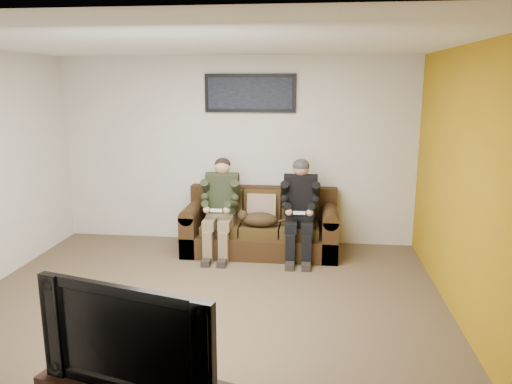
# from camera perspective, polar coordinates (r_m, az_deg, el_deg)

# --- Properties ---
(floor) EXTENTS (5.00, 5.00, 0.00)m
(floor) POSITION_cam_1_polar(r_m,az_deg,el_deg) (5.27, -6.05, -12.88)
(floor) COLOR brown
(floor) RESTS_ON ground
(ceiling) EXTENTS (5.00, 5.00, 0.00)m
(ceiling) POSITION_cam_1_polar(r_m,az_deg,el_deg) (4.78, -6.80, 16.58)
(ceiling) COLOR silver
(ceiling) RESTS_ON ground
(wall_back) EXTENTS (5.00, 0.00, 5.00)m
(wall_back) POSITION_cam_1_polar(r_m,az_deg,el_deg) (7.04, -2.29, 4.71)
(wall_back) COLOR beige
(wall_back) RESTS_ON ground
(wall_front) EXTENTS (5.00, 0.00, 5.00)m
(wall_front) POSITION_cam_1_polar(r_m,az_deg,el_deg) (2.79, -16.89, -8.03)
(wall_front) COLOR beige
(wall_front) RESTS_ON ground
(wall_right) EXTENTS (0.00, 4.50, 4.50)m
(wall_right) POSITION_cam_1_polar(r_m,az_deg,el_deg) (4.94, 23.13, 0.36)
(wall_right) COLOR beige
(wall_right) RESTS_ON ground
(accent_wall_right) EXTENTS (0.00, 4.50, 4.50)m
(accent_wall_right) POSITION_cam_1_polar(r_m,az_deg,el_deg) (4.94, 23.02, 0.36)
(accent_wall_right) COLOR #AC7F11
(accent_wall_right) RESTS_ON ground
(sofa) EXTENTS (2.03, 0.88, 0.83)m
(sofa) POSITION_cam_1_polar(r_m,az_deg,el_deg) (6.78, 0.61, -4.12)
(sofa) COLOR #321F0F
(sofa) RESTS_ON ground
(throw_pillow) EXTENTS (0.39, 0.19, 0.38)m
(throw_pillow) POSITION_cam_1_polar(r_m,az_deg,el_deg) (6.74, 0.65, -1.76)
(throw_pillow) COLOR #947461
(throw_pillow) RESTS_ON sofa
(throw_blanket) EXTENTS (0.42, 0.20, 0.07)m
(throw_blanket) POSITION_cam_1_polar(r_m,az_deg,el_deg) (6.99, -4.17, 0.73)
(throw_blanket) COLOR tan
(throw_blanket) RESTS_ON sofa
(person_left) EXTENTS (0.51, 0.87, 1.26)m
(person_left) POSITION_cam_1_polar(r_m,az_deg,el_deg) (6.59, -4.06, -1.14)
(person_left) COLOR #756549
(person_left) RESTS_ON sofa
(person_right) EXTENTS (0.51, 0.86, 1.27)m
(person_right) POSITION_cam_1_polar(r_m,az_deg,el_deg) (6.48, 5.06, -1.36)
(person_right) COLOR black
(person_right) RESTS_ON sofa
(cat) EXTENTS (0.66, 0.26, 0.24)m
(cat) POSITION_cam_1_polar(r_m,az_deg,el_deg) (6.49, 0.26, -3.11)
(cat) COLOR #402F19
(cat) RESTS_ON sofa
(framed_poster) EXTENTS (1.25, 0.05, 0.52)m
(framed_poster) POSITION_cam_1_polar(r_m,az_deg,el_deg) (6.91, -0.68, 11.23)
(framed_poster) COLOR black
(framed_poster) RESTS_ON wall_back
(television) EXTENTS (1.19, 0.47, 0.69)m
(television) POSITION_cam_1_polar(r_m,az_deg,el_deg) (3.25, -13.53, -15.28)
(television) COLOR black
(television) RESTS_ON tv_stand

